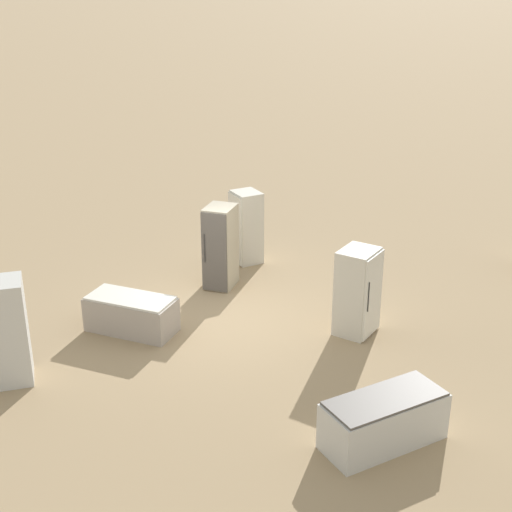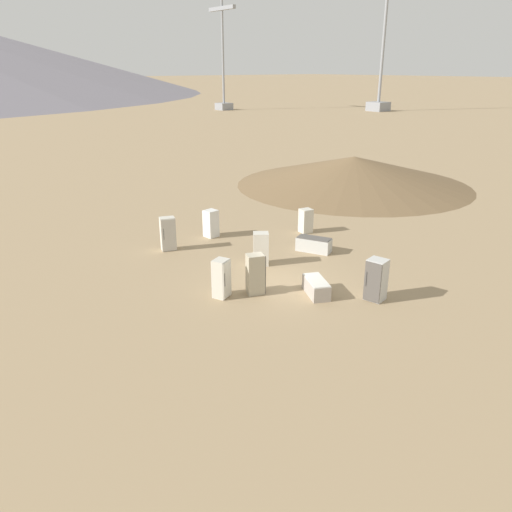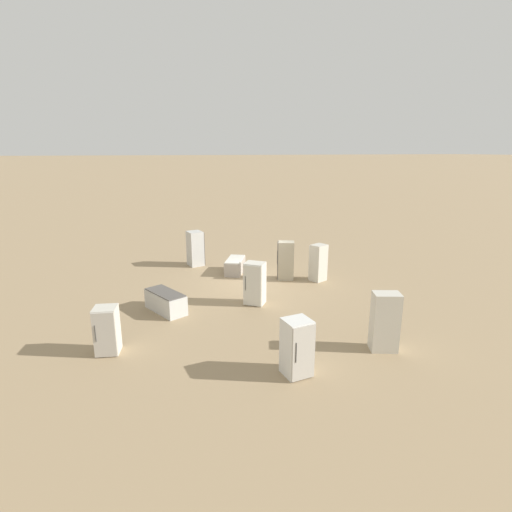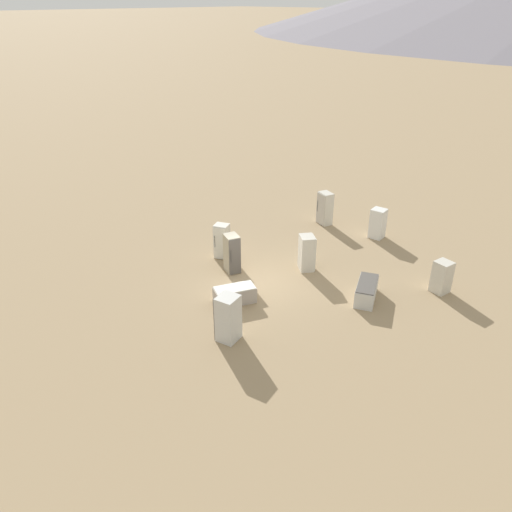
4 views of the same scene
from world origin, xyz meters
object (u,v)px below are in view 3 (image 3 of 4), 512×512
object	(u,v)px
discarded_fridge_6	(166,302)
discarded_fridge_7	(297,348)
discarded_fridge_1	(255,283)
discarded_fridge_3	(286,261)
discarded_fridge_4	(196,248)
discarded_fridge_8	(318,263)
discarded_fridge_5	(107,330)
discarded_fridge_0	(235,266)
discarded_fridge_2	(385,322)

from	to	relation	value
discarded_fridge_6	discarded_fridge_7	size ratio (longest dim) A/B	1.25
discarded_fridge_1	discarded_fridge_7	xyz separation A→B (m)	(5.23, -0.54, -0.05)
discarded_fridge_3	discarded_fridge_4	xyz separation A→B (m)	(-3.65, -3.55, 0.00)
discarded_fridge_1	discarded_fridge_7	distance (m)	5.25
discarded_fridge_7	discarded_fridge_8	bearing A→B (deg)	-127.62
discarded_fridge_4	discarded_fridge_5	world-z (taller)	discarded_fridge_4
discarded_fridge_5	discarded_fridge_3	bearing A→B (deg)	-136.33
discarded_fridge_7	discarded_fridge_3	bearing A→B (deg)	-117.19
discarded_fridge_3	discarded_fridge_6	xyz separation A→B (m)	(2.17, -5.73, -0.52)
discarded_fridge_3	discarded_fridge_1	bearing A→B (deg)	159.33
discarded_fridge_0	discarded_fridge_2	distance (m)	9.27
discarded_fridge_5	discarded_fridge_7	size ratio (longest dim) A/B	0.91
discarded_fridge_1	discarded_fridge_6	distance (m)	3.44
discarded_fridge_2	discarded_fridge_3	world-z (taller)	discarded_fridge_2
discarded_fridge_4	discarded_fridge_5	size ratio (longest dim) A/B	1.26
discarded_fridge_2	discarded_fridge_3	distance (m)	7.25
discarded_fridge_2	discarded_fridge_7	world-z (taller)	discarded_fridge_2
discarded_fridge_2	discarded_fridge_6	distance (m)	7.81
discarded_fridge_3	discarded_fridge_5	world-z (taller)	discarded_fridge_3
discarded_fridge_4	discarded_fridge_7	world-z (taller)	discarded_fridge_4
discarded_fridge_2	discarded_fridge_4	world-z (taller)	same
discarded_fridge_2	discarded_fridge_4	distance (m)	11.53
discarded_fridge_3	discarded_fridge_7	xyz separation A→B (m)	(7.71, -2.86, -0.11)
discarded_fridge_5	discarded_fridge_7	bearing A→B (deg)	160.79
discarded_fridge_5	discarded_fridge_6	xyz separation A→B (m)	(-2.66, 1.97, -0.33)
discarded_fridge_1	discarded_fridge_8	xyz separation A→B (m)	(-1.85, 3.68, 0.02)
discarded_fridge_8	discarded_fridge_6	bearing A→B (deg)	168.59
discarded_fridge_0	discarded_fridge_6	xyz separation A→B (m)	(3.93, -3.77, 0.03)
discarded_fridge_3	discarded_fridge_4	distance (m)	5.09
discarded_fridge_3	discarded_fridge_6	world-z (taller)	discarded_fridge_3
discarded_fridge_1	discarded_fridge_5	xyz separation A→B (m)	(2.35, -5.37, -0.12)
discarded_fridge_2	discarded_fridge_5	distance (m)	8.25
discarded_fridge_2	discarded_fridge_5	bearing A→B (deg)	-177.43
discarded_fridge_1	discarded_fridge_8	distance (m)	4.12
discarded_fridge_2	discarded_fridge_7	size ratio (longest dim) A/B	1.15
discarded_fridge_3	discarded_fridge_7	size ratio (longest dim) A/B	1.14
discarded_fridge_0	discarded_fridge_5	distance (m)	8.75
discarded_fridge_4	discarded_fridge_5	bearing A→B (deg)	-38.19
discarded_fridge_6	discarded_fridge_5	bearing A→B (deg)	-151.21
discarded_fridge_4	discarded_fridge_2	bearing A→B (deg)	6.75
discarded_fridge_4	discarded_fridge_3	bearing A→B (deg)	32.02
discarded_fridge_8	discarded_fridge_4	bearing A→B (deg)	115.19
discarded_fridge_1	discarded_fridge_7	size ratio (longest dim) A/B	1.06
discarded_fridge_7	discarded_fridge_8	size ratio (longest dim) A/B	0.93
discarded_fridge_5	discarded_fridge_6	bearing A→B (deg)	-114.94
discarded_fridge_5	discarded_fridge_0	bearing A→B (deg)	-119.57
discarded_fridge_0	discarded_fridge_4	distance (m)	2.55
discarded_fridge_5	discarded_fridge_6	world-z (taller)	discarded_fridge_5
discarded_fridge_3	discarded_fridge_2	bearing A→B (deg)	-156.05
discarded_fridge_5	discarded_fridge_7	xyz separation A→B (m)	(2.87, 4.83, 0.07)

